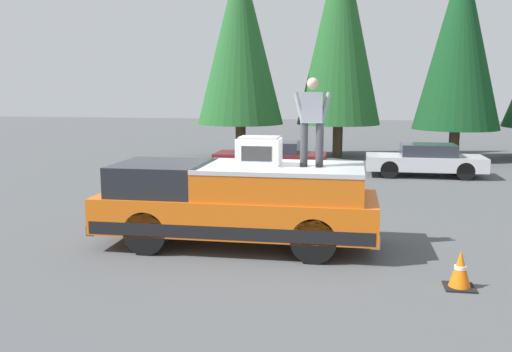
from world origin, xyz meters
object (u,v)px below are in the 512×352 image
at_px(parked_car_maroon, 271,157).
at_px(traffic_cone, 460,271).
at_px(compressor_unit, 259,151).
at_px(person_on_truck_bed, 312,119).
at_px(pickup_truck, 237,203).
at_px(parked_car_silver, 425,160).

bearing_deg(parked_car_maroon, traffic_cone, -157.93).
relative_size(compressor_unit, traffic_cone, 1.35).
distance_m(person_on_truck_bed, traffic_cone, 3.82).
bearing_deg(person_on_truck_bed, compressor_unit, 89.67).
height_order(parked_car_maroon, traffic_cone, parked_car_maroon).
bearing_deg(compressor_unit, pickup_truck, 91.44).
height_order(parked_car_silver, parked_car_maroon, same).
height_order(person_on_truck_bed, traffic_cone, person_on_truck_bed).
height_order(compressor_unit, traffic_cone, compressor_unit).
bearing_deg(pickup_truck, parked_car_silver, -26.10).
distance_m(parked_car_silver, parked_car_maroon, 5.57).
distance_m(compressor_unit, parked_car_maroon, 9.94).
distance_m(compressor_unit, parked_car_silver, 10.90).
relative_size(compressor_unit, parked_car_silver, 0.20).
bearing_deg(compressor_unit, parked_car_silver, -24.03).
height_order(pickup_truck, person_on_truck_bed, person_on_truck_bed).
xyz_separation_m(compressor_unit, parked_car_maroon, (9.77, 1.16, -1.35)).
bearing_deg(compressor_unit, person_on_truck_bed, -90.33).
xyz_separation_m(parked_car_silver, traffic_cone, (-11.68, 0.87, -0.29)).
distance_m(compressor_unit, traffic_cone, 4.29).
height_order(compressor_unit, parked_car_maroon, compressor_unit).
height_order(pickup_truck, traffic_cone, pickup_truck).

